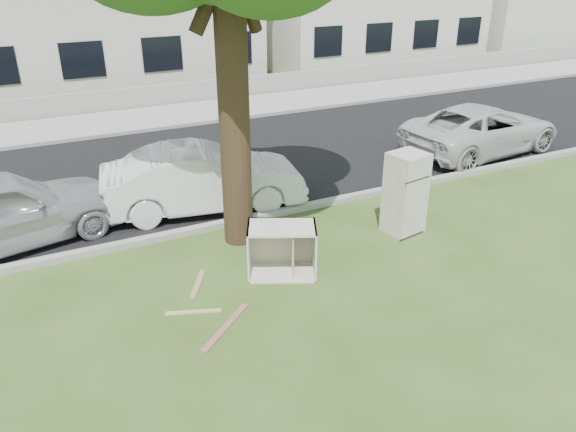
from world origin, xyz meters
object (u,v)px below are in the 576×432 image
car_center (204,179)px  car_left (0,211)px  cabinet (282,250)px  car_right (482,129)px  fridge (405,193)px

car_center → car_left: size_ratio=0.98×
cabinet → car_right: 8.28m
cabinet → car_center: 3.11m
car_right → car_left: bearing=85.3°
fridge → cabinet: (-2.80, -0.40, -0.35)m
car_left → cabinet: bearing=-139.3°
fridge → car_right: bearing=21.6°
car_center → car_right: size_ratio=0.90×
fridge → car_right: 5.61m
car_center → car_right: (7.88, 0.25, -0.04)m
cabinet → car_left: size_ratio=0.27×
cabinet → car_left: bearing=168.2°
fridge → car_left: (-6.95, 2.74, -0.08)m
fridge → cabinet: bearing=177.9°
car_right → fridge: bearing=116.0°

